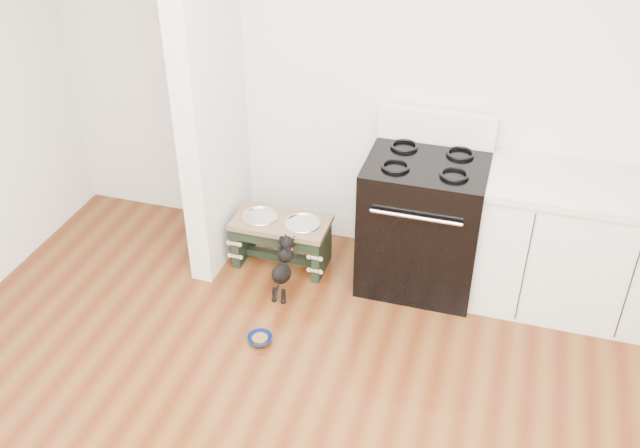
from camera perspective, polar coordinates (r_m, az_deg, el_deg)
The scene contains 7 objects.
room_shell at distance 2.41m, azimuth -4.33°, elevation -3.07°, with size 5.00×5.00×5.00m.
partition_wall at distance 4.66m, azimuth -8.89°, elevation 11.74°, with size 0.15×0.80×2.70m, color silver.
oven_range at distance 4.74m, azimuth 8.22°, elevation 0.31°, with size 0.76×0.69×1.14m.
cabinet_run at distance 4.77m, azimuth 19.87°, elevation -1.70°, with size 1.24×0.64×0.91m.
dog_feeder at distance 4.96m, azimuth -3.12°, elevation -0.74°, with size 0.66×0.36×0.38m.
puppy at distance 4.71m, azimuth -2.98°, elevation -3.37°, with size 0.12×0.34×0.41m.
floor_bowl at distance 4.47m, azimuth -4.83°, elevation -9.17°, with size 0.18×0.18×0.05m.
Camera 1 is at (0.73, -1.79, 3.06)m, focal length 40.00 mm.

